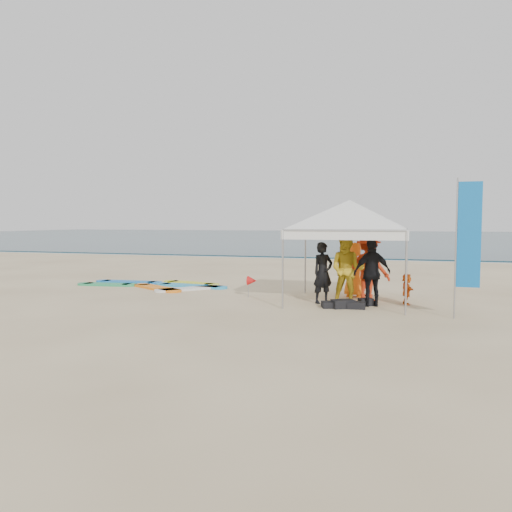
{
  "coord_description": "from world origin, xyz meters",
  "views": [
    {
      "loc": [
        4.35,
        -12.04,
        2.27
      ],
      "look_at": [
        -0.02,
        2.6,
        1.2
      ],
      "focal_mm": 35.0,
      "sensor_mm": 36.0,
      "label": 1
    }
  ],
  "objects_px": {
    "person_seated": "(407,289)",
    "canopy_tent": "(350,200)",
    "feather_flag": "(468,236)",
    "marker_pennant": "(252,281)",
    "person_yellow": "(347,270)",
    "person_orange_b": "(355,270)",
    "person_black_a": "(323,273)",
    "person_orange_a": "(368,268)",
    "surfboard_spread": "(161,285)",
    "person_black_b": "(372,273)"
  },
  "relations": [
    {
      "from": "person_black_a",
      "to": "canopy_tent",
      "type": "bearing_deg",
      "value": -14.66
    },
    {
      "from": "person_black_a",
      "to": "surfboard_spread",
      "type": "distance_m",
      "value": 6.33
    },
    {
      "from": "marker_pennant",
      "to": "person_seated",
      "type": "bearing_deg",
      "value": -0.64
    },
    {
      "from": "canopy_tent",
      "to": "feather_flag",
      "type": "relative_size",
      "value": 1.33
    },
    {
      "from": "person_yellow",
      "to": "person_orange_b",
      "type": "distance_m",
      "value": 1.59
    },
    {
      "from": "person_black_b",
      "to": "person_seated",
      "type": "bearing_deg",
      "value": -179.2
    },
    {
      "from": "person_black_b",
      "to": "feather_flag",
      "type": "relative_size",
      "value": 0.55
    },
    {
      "from": "person_orange_a",
      "to": "person_orange_b",
      "type": "relative_size",
      "value": 1.17
    },
    {
      "from": "person_orange_b",
      "to": "marker_pennant",
      "type": "relative_size",
      "value": 2.57
    },
    {
      "from": "person_black_b",
      "to": "person_orange_b",
      "type": "relative_size",
      "value": 1.1
    },
    {
      "from": "person_black_a",
      "to": "person_orange_b",
      "type": "height_order",
      "value": "person_black_a"
    },
    {
      "from": "person_orange_b",
      "to": "person_seated",
      "type": "xyz_separation_m",
      "value": [
        1.5,
        -1.02,
        -0.4
      ]
    },
    {
      "from": "person_orange_b",
      "to": "person_seated",
      "type": "bearing_deg",
      "value": 153.58
    },
    {
      "from": "person_black_b",
      "to": "feather_flag",
      "type": "distance_m",
      "value": 2.71
    },
    {
      "from": "surfboard_spread",
      "to": "person_black_a",
      "type": "bearing_deg",
      "value": -18.17
    },
    {
      "from": "person_orange_a",
      "to": "person_orange_b",
      "type": "height_order",
      "value": "person_orange_a"
    },
    {
      "from": "marker_pennant",
      "to": "surfboard_spread",
      "type": "distance_m",
      "value": 4.08
    },
    {
      "from": "person_yellow",
      "to": "person_seated",
      "type": "height_order",
      "value": "person_yellow"
    },
    {
      "from": "person_yellow",
      "to": "person_orange_b",
      "type": "xyz_separation_m",
      "value": [
        0.05,
        1.58,
        -0.14
      ]
    },
    {
      "from": "person_black_b",
      "to": "marker_pennant",
      "type": "relative_size",
      "value": 2.82
    },
    {
      "from": "person_orange_a",
      "to": "feather_flag",
      "type": "distance_m",
      "value": 3.25
    },
    {
      "from": "person_seated",
      "to": "surfboard_spread",
      "type": "distance_m",
      "value": 8.34
    },
    {
      "from": "person_black_a",
      "to": "person_seated",
      "type": "bearing_deg",
      "value": -33.17
    },
    {
      "from": "person_black_b",
      "to": "feather_flag",
      "type": "bearing_deg",
      "value": 121.36
    },
    {
      "from": "canopy_tent",
      "to": "surfboard_spread",
      "type": "xyz_separation_m",
      "value": [
        -6.63,
        1.58,
        -2.81
      ]
    },
    {
      "from": "person_yellow",
      "to": "canopy_tent",
      "type": "bearing_deg",
      "value": 94.21
    },
    {
      "from": "person_orange_a",
      "to": "marker_pennant",
      "type": "xyz_separation_m",
      "value": [
        -3.37,
        -0.24,
        -0.46
      ]
    },
    {
      "from": "feather_flag",
      "to": "surfboard_spread",
      "type": "height_order",
      "value": "feather_flag"
    },
    {
      "from": "person_black_a",
      "to": "person_black_b",
      "type": "relative_size",
      "value": 0.94
    },
    {
      "from": "person_orange_a",
      "to": "person_seated",
      "type": "relative_size",
      "value": 2.26
    },
    {
      "from": "person_orange_a",
      "to": "surfboard_spread",
      "type": "height_order",
      "value": "person_orange_a"
    },
    {
      "from": "person_black_a",
      "to": "marker_pennant",
      "type": "height_order",
      "value": "person_black_a"
    },
    {
      "from": "person_orange_a",
      "to": "feather_flag",
      "type": "xyz_separation_m",
      "value": [
        2.35,
        -2.02,
        0.96
      ]
    },
    {
      "from": "person_yellow",
      "to": "person_seated",
      "type": "distance_m",
      "value": 1.73
    },
    {
      "from": "feather_flag",
      "to": "person_black_b",
      "type": "bearing_deg",
      "value": 151.26
    },
    {
      "from": "person_seated",
      "to": "canopy_tent",
      "type": "bearing_deg",
      "value": 84.11
    },
    {
      "from": "person_yellow",
      "to": "canopy_tent",
      "type": "distance_m",
      "value": 1.95
    },
    {
      "from": "feather_flag",
      "to": "marker_pennant",
      "type": "distance_m",
      "value": 6.16
    },
    {
      "from": "person_seated",
      "to": "person_black_a",
      "type": "bearing_deg",
      "value": 93.08
    },
    {
      "from": "person_black_a",
      "to": "person_yellow",
      "type": "bearing_deg",
      "value": -55.75
    },
    {
      "from": "person_black_a",
      "to": "person_black_b",
      "type": "xyz_separation_m",
      "value": [
        1.33,
        -0.1,
        0.05
      ]
    },
    {
      "from": "canopy_tent",
      "to": "surfboard_spread",
      "type": "bearing_deg",
      "value": 166.58
    },
    {
      "from": "person_orange_b",
      "to": "canopy_tent",
      "type": "height_order",
      "value": "canopy_tent"
    },
    {
      "from": "surfboard_spread",
      "to": "person_yellow",
      "type": "bearing_deg",
      "value": -17.53
    },
    {
      "from": "person_black_a",
      "to": "person_orange_a",
      "type": "xyz_separation_m",
      "value": [
        1.17,
        0.71,
        0.11
      ]
    },
    {
      "from": "person_yellow",
      "to": "surfboard_spread",
      "type": "xyz_separation_m",
      "value": [
        -6.64,
        2.1,
        -0.93
      ]
    },
    {
      "from": "marker_pennant",
      "to": "canopy_tent",
      "type": "bearing_deg",
      "value": -2.02
    },
    {
      "from": "person_black_a",
      "to": "person_black_b",
      "type": "distance_m",
      "value": 1.34
    },
    {
      "from": "person_orange_a",
      "to": "person_orange_b",
      "type": "xyz_separation_m",
      "value": [
        -0.45,
        0.73,
        -0.14
      ]
    },
    {
      "from": "person_seated",
      "to": "marker_pennant",
      "type": "xyz_separation_m",
      "value": [
        -4.42,
        0.05,
        0.07
      ]
    }
  ]
}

